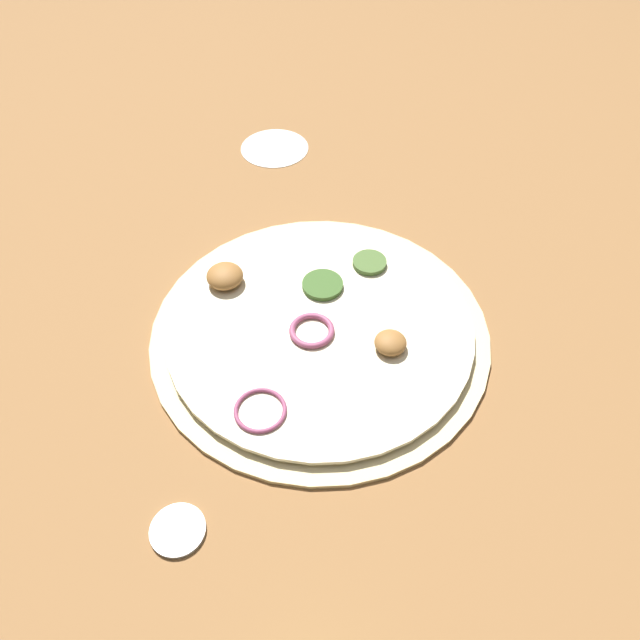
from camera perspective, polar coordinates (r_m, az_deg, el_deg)
The scene contains 4 objects.
ground_plane at distance 0.57m, azimuth 0.00°, elevation -1.22°, with size 3.00×3.00×0.00m, color olive.
pizza at distance 0.57m, azimuth -0.11°, elevation -0.73°, with size 0.31×0.31×0.03m.
loose_cap at distance 0.48m, azimuth -12.91°, elevation -18.15°, with size 0.04×0.04×0.01m.
flour_patch at distance 0.80m, azimuth -4.17°, elevation 15.43°, with size 0.08×0.08×0.00m.
Camera 1 is at (-0.37, -0.02, 0.44)m, focal length 35.00 mm.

